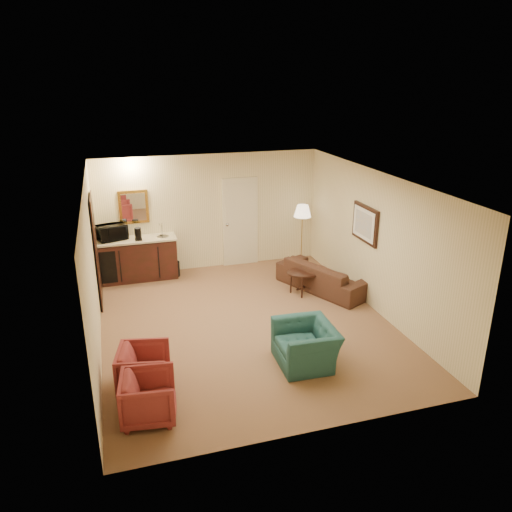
{
  "coord_description": "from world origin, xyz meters",
  "views": [
    {
      "loc": [
        -2.13,
        -7.69,
        4.21
      ],
      "look_at": [
        0.34,
        0.5,
        1.09
      ],
      "focal_mm": 35.0,
      "sensor_mm": 36.0,
      "label": 1
    }
  ],
  "objects_px": {
    "rose_chair_near": "(144,366)",
    "floor_lamp": "(302,236)",
    "teal_armchair": "(306,338)",
    "microwave": "(112,231)",
    "waste_bin": "(174,269)",
    "coffee_maker": "(138,234)",
    "wetbar_cabinet": "(139,259)",
    "sofa": "(324,271)",
    "rose_chair_far": "(148,395)",
    "coffee_table": "(306,282)"
  },
  "relations": [
    {
      "from": "rose_chair_near",
      "to": "floor_lamp",
      "type": "bearing_deg",
      "value": -33.35
    },
    {
      "from": "teal_armchair",
      "to": "microwave",
      "type": "xyz_separation_m",
      "value": [
        -2.68,
        4.28,
        0.69
      ]
    },
    {
      "from": "teal_armchair",
      "to": "rose_chair_near",
      "type": "xyz_separation_m",
      "value": [
        -2.43,
        0.04,
        -0.07
      ]
    },
    {
      "from": "waste_bin",
      "to": "teal_armchair",
      "type": "bearing_deg",
      "value": -70.74
    },
    {
      "from": "floor_lamp",
      "to": "coffee_maker",
      "type": "relative_size",
      "value": 5.56
    },
    {
      "from": "wetbar_cabinet",
      "to": "coffee_maker",
      "type": "relative_size",
      "value": 6.21
    },
    {
      "from": "floor_lamp",
      "to": "waste_bin",
      "type": "xyz_separation_m",
      "value": [
        -2.92,
        0.25,
        -0.57
      ]
    },
    {
      "from": "coffee_maker",
      "to": "teal_armchair",
      "type": "bearing_deg",
      "value": -69.87
    },
    {
      "from": "sofa",
      "to": "rose_chair_near",
      "type": "relative_size",
      "value": 2.86
    },
    {
      "from": "teal_armchair",
      "to": "rose_chair_near",
      "type": "height_order",
      "value": "teal_armchair"
    },
    {
      "from": "waste_bin",
      "to": "coffee_maker",
      "type": "relative_size",
      "value": 1.24
    },
    {
      "from": "waste_bin",
      "to": "microwave",
      "type": "xyz_separation_m",
      "value": [
        -1.24,
        0.14,
        0.96
      ]
    },
    {
      "from": "sofa",
      "to": "teal_armchair",
      "type": "bearing_deg",
      "value": 125.66
    },
    {
      "from": "wetbar_cabinet",
      "to": "coffee_maker",
      "type": "xyz_separation_m",
      "value": [
        0.03,
        -0.12,
        0.59
      ]
    },
    {
      "from": "floor_lamp",
      "to": "waste_bin",
      "type": "distance_m",
      "value": 2.98
    },
    {
      "from": "sofa",
      "to": "rose_chair_far",
      "type": "distance_m",
      "value": 4.99
    },
    {
      "from": "teal_armchair",
      "to": "coffee_table",
      "type": "relative_size",
      "value": 1.22
    },
    {
      "from": "wetbar_cabinet",
      "to": "microwave",
      "type": "distance_m",
      "value": 0.83
    },
    {
      "from": "rose_chair_far",
      "to": "microwave",
      "type": "relative_size",
      "value": 1.19
    },
    {
      "from": "wetbar_cabinet",
      "to": "sofa",
      "type": "relative_size",
      "value": 0.81
    },
    {
      "from": "rose_chair_far",
      "to": "coffee_maker",
      "type": "bearing_deg",
      "value": 3.97
    },
    {
      "from": "rose_chair_near",
      "to": "floor_lamp",
      "type": "height_order",
      "value": "floor_lamp"
    },
    {
      "from": "wetbar_cabinet",
      "to": "teal_armchair",
      "type": "bearing_deg",
      "value": -62.61
    },
    {
      "from": "waste_bin",
      "to": "wetbar_cabinet",
      "type": "bearing_deg",
      "value": 174.56
    },
    {
      "from": "rose_chair_near",
      "to": "coffee_maker",
      "type": "relative_size",
      "value": 2.67
    },
    {
      "from": "wetbar_cabinet",
      "to": "coffee_table",
      "type": "xyz_separation_m",
      "value": [
        3.19,
        -1.72,
        -0.23
      ]
    },
    {
      "from": "rose_chair_near",
      "to": "microwave",
      "type": "distance_m",
      "value": 4.31
    },
    {
      "from": "floor_lamp",
      "to": "waste_bin",
      "type": "relative_size",
      "value": 4.48
    },
    {
      "from": "waste_bin",
      "to": "coffee_maker",
      "type": "height_order",
      "value": "coffee_maker"
    },
    {
      "from": "rose_chair_near",
      "to": "sofa",
      "type": "bearing_deg",
      "value": -45.16
    },
    {
      "from": "coffee_table",
      "to": "rose_chair_far",
      "type": "bearing_deg",
      "value": -137.65
    },
    {
      "from": "wetbar_cabinet",
      "to": "coffee_table",
      "type": "relative_size",
      "value": 2.06
    },
    {
      "from": "coffee_table",
      "to": "coffee_maker",
      "type": "relative_size",
      "value": 3.02
    },
    {
      "from": "coffee_maker",
      "to": "waste_bin",
      "type": "bearing_deg",
      "value": -3.95
    },
    {
      "from": "wetbar_cabinet",
      "to": "coffee_maker",
      "type": "bearing_deg",
      "value": -77.31
    },
    {
      "from": "sofa",
      "to": "coffee_table",
      "type": "relative_size",
      "value": 2.53
    },
    {
      "from": "teal_armchair",
      "to": "floor_lamp",
      "type": "height_order",
      "value": "floor_lamp"
    },
    {
      "from": "coffee_table",
      "to": "floor_lamp",
      "type": "distance_m",
      "value": 1.56
    },
    {
      "from": "wetbar_cabinet",
      "to": "floor_lamp",
      "type": "height_order",
      "value": "floor_lamp"
    },
    {
      "from": "wetbar_cabinet",
      "to": "rose_chair_far",
      "type": "bearing_deg",
      "value": -92.94
    },
    {
      "from": "coffee_maker",
      "to": "rose_chair_near",
      "type": "bearing_deg",
      "value": -101.53
    },
    {
      "from": "rose_chair_far",
      "to": "coffee_maker",
      "type": "height_order",
      "value": "coffee_maker"
    },
    {
      "from": "microwave",
      "to": "coffee_maker",
      "type": "distance_m",
      "value": 0.56
    },
    {
      "from": "wetbar_cabinet",
      "to": "waste_bin",
      "type": "relative_size",
      "value": 5.0
    },
    {
      "from": "wetbar_cabinet",
      "to": "floor_lamp",
      "type": "bearing_deg",
      "value": -5.01
    },
    {
      "from": "rose_chair_near",
      "to": "waste_bin",
      "type": "xyz_separation_m",
      "value": [
        0.99,
        4.1,
        -0.19
      ]
    },
    {
      "from": "coffee_maker",
      "to": "coffee_table",
      "type": "bearing_deg",
      "value": -34.49
    },
    {
      "from": "floor_lamp",
      "to": "coffee_maker",
      "type": "height_order",
      "value": "floor_lamp"
    },
    {
      "from": "floor_lamp",
      "to": "coffee_maker",
      "type": "distance_m",
      "value": 3.65
    },
    {
      "from": "rose_chair_near",
      "to": "rose_chair_far",
      "type": "bearing_deg",
      "value": -167.97
    }
  ]
}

